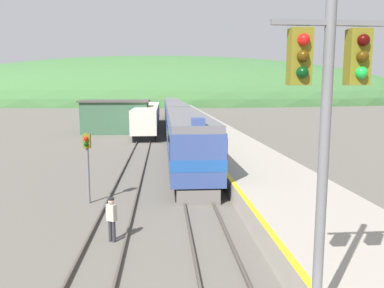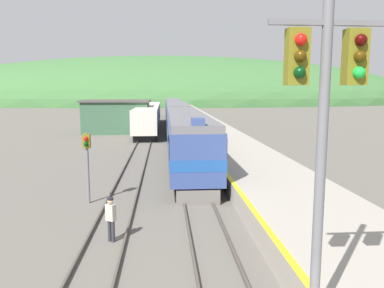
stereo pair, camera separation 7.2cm
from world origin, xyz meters
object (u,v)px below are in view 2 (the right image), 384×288
object	(u,v)px
express_train_lead_car	(186,137)
carriage_second	(177,116)
siding_train	(149,117)
signal_mast_main	(323,121)
signal_post_siding	(87,153)
track_worker	(111,217)
carriage_third	(173,108)

from	to	relation	value
express_train_lead_car	carriage_second	bearing A→B (deg)	90.00
siding_train	signal_mast_main	xyz separation A→B (m)	(5.23, -48.20, 3.31)
carriage_second	siding_train	world-z (taller)	carriage_second
siding_train	signal_post_siding	world-z (taller)	signal_post_siding
express_train_lead_car	signal_post_siding	size ratio (longest dim) A/B	5.83
track_worker	express_train_lead_car	bearing A→B (deg)	75.63
carriage_second	track_worker	xyz separation A→B (m)	(-3.69, -37.32, -1.19)
signal_mast_main	carriage_second	bearing A→B (deg)	91.73
express_train_lead_car	carriage_second	xyz separation A→B (m)	(0.00, 22.90, -0.01)
express_train_lead_car	siding_train	distance (m)	27.14
track_worker	signal_mast_main	bearing A→B (deg)	-54.03
carriage_second	signal_mast_main	distance (m)	44.36
siding_train	signal_post_siding	xyz separation A→B (m)	(-1.63, -36.24, 0.78)
express_train_lead_car	carriage_third	bearing A→B (deg)	90.00
express_train_lead_car	carriage_third	world-z (taller)	express_train_lead_car
carriage_second	carriage_third	world-z (taller)	same
express_train_lead_car	siding_train	size ratio (longest dim) A/B	0.71
carriage_second	carriage_third	xyz separation A→B (m)	(0.00, 23.47, 0.00)
carriage_third	siding_train	distance (m)	19.90
siding_train	track_worker	distance (m)	41.28
express_train_lead_car	carriage_second	size ratio (longest dim) A/B	0.93
siding_train	track_worker	world-z (taller)	siding_train
signal_post_siding	track_worker	distance (m)	5.59
siding_train	signal_mast_main	bearing A→B (deg)	-83.81
carriage_second	signal_post_siding	size ratio (longest dim) A/B	6.28
carriage_second	signal_post_siding	xyz separation A→B (m)	(-5.52, -32.28, 0.43)
track_worker	signal_post_siding	bearing A→B (deg)	109.99
signal_mast_main	carriage_third	bearing A→B (deg)	91.13
express_train_lead_car	siding_train	bearing A→B (deg)	98.26
carriage_third	signal_post_siding	size ratio (longest dim) A/B	6.28
signal_post_siding	track_worker	xyz separation A→B (m)	(1.83, -5.03, -1.62)
signal_mast_main	track_worker	bearing A→B (deg)	125.97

